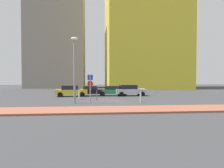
{
  "coord_description": "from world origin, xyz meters",
  "views": [
    {
      "loc": [
        -1.22,
        -20.66,
        2.4
      ],
      "look_at": [
        1.06,
        3.5,
        1.75
      ],
      "focal_mm": 31.37,
      "sensor_mm": 36.0,
      "label": 1
    }
  ],
  "objects_px": {
    "parking_meter": "(97,92)",
    "street_lamp": "(74,64)",
    "parked_car_silver": "(130,90)",
    "parked_car_black": "(92,91)",
    "traffic_bollard_mid": "(79,95)",
    "parking_sign_post": "(90,85)",
    "traffic_bollard_near": "(141,97)",
    "parked_car_yellow": "(71,91)",
    "parked_car_green": "(113,91)"
  },
  "relations": [
    {
      "from": "parked_car_black",
      "to": "traffic_bollard_near",
      "type": "distance_m",
      "value": 9.53
    },
    {
      "from": "parked_car_green",
      "to": "parked_car_yellow",
      "type": "bearing_deg",
      "value": -176.5
    },
    {
      "from": "parking_meter",
      "to": "street_lamp",
      "type": "bearing_deg",
      "value": -136.16
    },
    {
      "from": "parked_car_green",
      "to": "parking_sign_post",
      "type": "distance_m",
      "value": 8.07
    },
    {
      "from": "traffic_bollard_near",
      "to": "traffic_bollard_mid",
      "type": "distance_m",
      "value": 7.31
    },
    {
      "from": "parked_car_green",
      "to": "street_lamp",
      "type": "xyz_separation_m",
      "value": [
        -4.58,
        -8.12,
        3.1
      ]
    },
    {
      "from": "parked_car_black",
      "to": "parking_sign_post",
      "type": "bearing_deg",
      "value": -90.97
    },
    {
      "from": "traffic_bollard_near",
      "to": "parked_car_yellow",
      "type": "bearing_deg",
      "value": 135.7
    },
    {
      "from": "parked_car_black",
      "to": "traffic_bollard_near",
      "type": "bearing_deg",
      "value": -58.53
    },
    {
      "from": "street_lamp",
      "to": "traffic_bollard_near",
      "type": "height_order",
      "value": "street_lamp"
    },
    {
      "from": "parked_car_black",
      "to": "traffic_bollard_mid",
      "type": "bearing_deg",
      "value": -107.35
    },
    {
      "from": "parking_meter",
      "to": "traffic_bollard_mid",
      "type": "xyz_separation_m",
      "value": [
        -2.01,
        1.52,
        -0.44
      ]
    },
    {
      "from": "parked_car_green",
      "to": "parked_car_silver",
      "type": "relative_size",
      "value": 1.06
    },
    {
      "from": "parked_car_green",
      "to": "traffic_bollard_near",
      "type": "xyz_separation_m",
      "value": [
        2.02,
        -7.97,
        -0.22
      ]
    },
    {
      "from": "parking_meter",
      "to": "traffic_bollard_near",
      "type": "relative_size",
      "value": 1.48
    },
    {
      "from": "parked_car_green",
      "to": "parking_sign_post",
      "type": "relative_size",
      "value": 1.63
    },
    {
      "from": "parked_car_yellow",
      "to": "traffic_bollard_mid",
      "type": "xyz_separation_m",
      "value": [
        1.39,
        -4.13,
        -0.24
      ]
    },
    {
      "from": "traffic_bollard_near",
      "to": "traffic_bollard_mid",
      "type": "height_order",
      "value": "traffic_bollard_mid"
    },
    {
      "from": "parked_car_yellow",
      "to": "parking_meter",
      "type": "relative_size",
      "value": 2.9
    },
    {
      "from": "parking_sign_post",
      "to": "parking_meter",
      "type": "xyz_separation_m",
      "value": [
        0.69,
        1.37,
        -0.82
      ]
    },
    {
      "from": "parked_car_yellow",
      "to": "parked_car_black",
      "type": "bearing_deg",
      "value": 10.09
    },
    {
      "from": "parked_car_silver",
      "to": "parked_car_yellow",
      "type": "bearing_deg",
      "value": -179.2
    },
    {
      "from": "parked_car_green",
      "to": "street_lamp",
      "type": "bearing_deg",
      "value": -119.43
    },
    {
      "from": "parked_car_yellow",
      "to": "parked_car_green",
      "type": "height_order",
      "value": "parked_car_yellow"
    },
    {
      "from": "parked_car_yellow",
      "to": "parking_meter",
      "type": "xyz_separation_m",
      "value": [
        3.4,
        -5.66,
        0.19
      ]
    },
    {
      "from": "parking_sign_post",
      "to": "traffic_bollard_near",
      "type": "bearing_deg",
      "value": -6.61
    },
    {
      "from": "parked_car_silver",
      "to": "parking_meter",
      "type": "distance_m",
      "value": 7.47
    },
    {
      "from": "parked_car_black",
      "to": "parked_car_yellow",
      "type": "bearing_deg",
      "value": -169.91
    },
    {
      "from": "parking_sign_post",
      "to": "traffic_bollard_mid",
      "type": "xyz_separation_m",
      "value": [
        -1.32,
        2.89,
        -1.26
      ]
    },
    {
      "from": "parked_car_black",
      "to": "traffic_bollard_mid",
      "type": "xyz_separation_m",
      "value": [
        -1.45,
        -4.64,
        -0.21
      ]
    },
    {
      "from": "parked_car_silver",
      "to": "traffic_bollard_mid",
      "type": "xyz_separation_m",
      "value": [
        -6.75,
        -4.25,
        -0.28
      ]
    },
    {
      "from": "parked_car_yellow",
      "to": "street_lamp",
      "type": "height_order",
      "value": "street_lamp"
    },
    {
      "from": "parking_sign_post",
      "to": "parked_car_green",
      "type": "bearing_deg",
      "value": 67.35
    },
    {
      "from": "parked_car_green",
      "to": "parked_car_silver",
      "type": "height_order",
      "value": "parked_car_silver"
    },
    {
      "from": "parked_car_yellow",
      "to": "traffic_bollard_near",
      "type": "bearing_deg",
      "value": -44.3
    },
    {
      "from": "parked_car_yellow",
      "to": "parking_sign_post",
      "type": "height_order",
      "value": "parking_sign_post"
    },
    {
      "from": "parking_meter",
      "to": "traffic_bollard_near",
      "type": "bearing_deg",
      "value": -23.97
    },
    {
      "from": "parked_car_green",
      "to": "traffic_bollard_near",
      "type": "bearing_deg",
      "value": -75.79
    },
    {
      "from": "parked_car_black",
      "to": "traffic_bollard_mid",
      "type": "distance_m",
      "value": 4.86
    },
    {
      "from": "parked_car_yellow",
      "to": "parking_meter",
      "type": "distance_m",
      "value": 6.61
    },
    {
      "from": "parking_sign_post",
      "to": "parking_meter",
      "type": "distance_m",
      "value": 1.74
    },
    {
      "from": "parking_meter",
      "to": "street_lamp",
      "type": "xyz_separation_m",
      "value": [
        -2.19,
        -2.1,
        2.86
      ]
    },
    {
      "from": "parked_car_silver",
      "to": "street_lamp",
      "type": "distance_m",
      "value": 10.91
    },
    {
      "from": "parked_car_silver",
      "to": "parking_meter",
      "type": "xyz_separation_m",
      "value": [
        -4.74,
        -5.77,
        0.16
      ]
    },
    {
      "from": "parked_car_yellow",
      "to": "traffic_bollard_mid",
      "type": "height_order",
      "value": "parked_car_yellow"
    },
    {
      "from": "parking_meter",
      "to": "traffic_bollard_mid",
      "type": "distance_m",
      "value": 2.56
    },
    {
      "from": "parked_car_green",
      "to": "parked_car_silver",
      "type": "bearing_deg",
      "value": -5.85
    },
    {
      "from": "parked_car_green",
      "to": "parking_sign_post",
      "type": "bearing_deg",
      "value": -112.65
    },
    {
      "from": "parked_car_silver",
      "to": "traffic_bollard_near",
      "type": "xyz_separation_m",
      "value": [
        -0.33,
        -7.73,
        -0.3
      ]
    },
    {
      "from": "parked_car_silver",
      "to": "traffic_bollard_near",
      "type": "relative_size",
      "value": 4.34
    }
  ]
}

